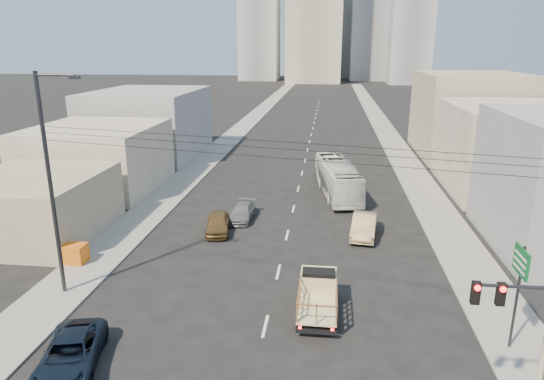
% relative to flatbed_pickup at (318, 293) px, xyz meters
% --- Properties ---
extents(ground, '(420.00, 420.00, 0.00)m').
position_rel_flatbed_pickup_xyz_m(ground, '(-2.49, -3.64, -1.09)').
color(ground, black).
rests_on(ground, ground).
extents(sidewalk_left, '(3.50, 180.00, 0.12)m').
position_rel_flatbed_pickup_xyz_m(sidewalk_left, '(-14.24, 66.36, -1.03)').
color(sidewalk_left, gray).
rests_on(sidewalk_left, ground).
extents(sidewalk_right, '(3.50, 180.00, 0.12)m').
position_rel_flatbed_pickup_xyz_m(sidewalk_right, '(9.26, 66.36, -1.03)').
color(sidewalk_right, gray).
rests_on(sidewalk_right, ground).
extents(lane_dashes, '(0.15, 104.00, 0.01)m').
position_rel_flatbed_pickup_xyz_m(lane_dashes, '(-2.49, 49.36, -1.09)').
color(lane_dashes, silver).
rests_on(lane_dashes, ground).
extents(flatbed_pickup, '(1.95, 4.41, 1.90)m').
position_rel_flatbed_pickup_xyz_m(flatbed_pickup, '(0.00, 0.00, 0.00)').
color(flatbed_pickup, '#D0C28B').
rests_on(flatbed_pickup, ground).
extents(navy_pickup, '(3.41, 5.34, 1.37)m').
position_rel_flatbed_pickup_xyz_m(navy_pickup, '(-10.23, -5.78, -0.41)').
color(navy_pickup, black).
rests_on(navy_pickup, ground).
extents(city_bus, '(4.49, 11.50, 3.12)m').
position_rel_flatbed_pickup_xyz_m(city_bus, '(1.17, 21.01, 0.47)').
color(city_bus, silver).
rests_on(city_bus, ground).
extents(sedan_brown, '(2.33, 4.34, 1.40)m').
position_rel_flatbed_pickup_xyz_m(sedan_brown, '(-7.59, 10.31, -0.39)').
color(sedan_brown, brown).
rests_on(sedan_brown, ground).
extents(sedan_tan, '(2.22, 4.89, 1.55)m').
position_rel_flatbed_pickup_xyz_m(sedan_tan, '(3.00, 10.90, -0.32)').
color(sedan_tan, tan).
rests_on(sedan_tan, ground).
extents(sedan_grey, '(1.87, 4.23, 1.21)m').
position_rel_flatbed_pickup_xyz_m(sedan_grey, '(-6.31, 13.24, -0.49)').
color(sedan_grey, slate).
rests_on(sedan_grey, ground).
extents(traffic_signal, '(3.23, 0.35, 6.00)m').
position_rel_flatbed_pickup_xyz_m(traffic_signal, '(7.28, -7.15, 2.98)').
color(traffic_signal, '#2D2D33').
rests_on(traffic_signal, ground).
extents(green_sign, '(0.18, 1.60, 5.00)m').
position_rel_flatbed_pickup_xyz_m(green_sign, '(8.67, -2.14, 2.65)').
color(green_sign, '#2D2D33').
rests_on(green_sign, ground).
extents(streetlamp_left, '(2.36, 0.25, 12.00)m').
position_rel_flatbed_pickup_xyz_m(streetlamp_left, '(-13.89, 0.36, 5.34)').
color(streetlamp_left, '#2D2D33').
rests_on(streetlamp_left, ground).
extents(overhead_wires, '(23.01, 5.02, 0.72)m').
position_rel_flatbed_pickup_xyz_m(overhead_wires, '(-2.49, -2.14, 7.87)').
color(overhead_wires, black).
rests_on(overhead_wires, ground).
extents(crate_stack, '(1.80, 1.20, 1.14)m').
position_rel_flatbed_pickup_xyz_m(crate_stack, '(-15.49, 3.97, -0.40)').
color(crate_stack, orange).
rests_on(crate_stack, sidewalk_left).
extents(bldg_right_mid, '(11.00, 14.00, 8.00)m').
position_rel_flatbed_pickup_xyz_m(bldg_right_mid, '(17.01, 24.36, 2.91)').
color(bldg_right_mid, '#A59985').
rests_on(bldg_right_mid, ground).
extents(bldg_right_far, '(12.00, 16.00, 10.00)m').
position_rel_flatbed_pickup_xyz_m(bldg_right_far, '(17.51, 40.36, 3.91)').
color(bldg_right_far, tan).
rests_on(bldg_right_far, ground).
extents(bldg_left_near, '(9.00, 10.00, 4.40)m').
position_rel_flatbed_pickup_xyz_m(bldg_left_near, '(-20.49, 8.36, 1.11)').
color(bldg_left_near, tan).
rests_on(bldg_left_near, ground).
extents(bldg_left_mid, '(11.00, 12.00, 6.00)m').
position_rel_flatbed_pickup_xyz_m(bldg_left_mid, '(-21.49, 20.36, 1.91)').
color(bldg_left_mid, '#A59985').
rests_on(bldg_left_mid, ground).
extents(bldg_left_far, '(12.00, 16.00, 8.00)m').
position_rel_flatbed_pickup_xyz_m(bldg_left_far, '(-21.99, 35.36, 2.91)').
color(bldg_left_far, gray).
rests_on(bldg_left_far, ground).
extents(midrise_ne, '(16.00, 16.00, 40.00)m').
position_rel_flatbed_pickup_xyz_m(midrise_ne, '(15.51, 181.36, 18.91)').
color(midrise_ne, gray).
rests_on(midrise_ne, ground).
extents(midrise_nw, '(15.00, 15.00, 34.00)m').
position_rel_flatbed_pickup_xyz_m(midrise_nw, '(-28.49, 176.36, 15.91)').
color(midrise_nw, gray).
rests_on(midrise_nw, ground).
extents(midrise_back, '(18.00, 18.00, 44.00)m').
position_rel_flatbed_pickup_xyz_m(midrise_back, '(3.51, 196.36, 20.91)').
color(midrise_back, gray).
rests_on(midrise_back, ground).
extents(midrise_east, '(14.00, 14.00, 28.00)m').
position_rel_flatbed_pickup_xyz_m(midrise_east, '(27.51, 161.36, 12.91)').
color(midrise_east, gray).
rests_on(midrise_east, ground).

